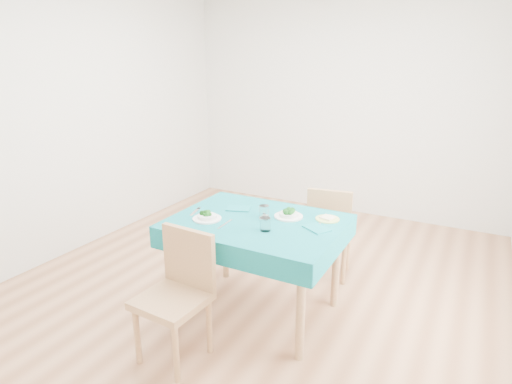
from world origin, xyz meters
The scene contains 16 objects.
room_shell centered at (0.00, 0.00, 1.35)m, with size 4.02×4.52×2.73m.
table centered at (0.19, -0.35, 0.38)m, with size 1.22×0.93×0.76m, color #095F65.
chair_near centered at (-0.03, -1.08, 0.51)m, with size 0.41×0.44×1.01m, color #986F47.
chair_far centered at (0.49, 0.50, 0.47)m, with size 0.37×0.41×0.93m, color #986F47.
bowl_near centered at (-0.14, -0.51, 0.79)m, with size 0.21×0.21×0.06m, color white, non-canonical shape.
bowl_far centered at (0.37, -0.18, 0.79)m, with size 0.21×0.21×0.07m, color white, non-canonical shape.
fork_near centered at (-0.31, -0.42, 0.76)m, with size 0.02×0.18×0.00m, color silver.
knife_near centered at (0.03, -0.53, 0.76)m, with size 0.02×0.20×0.00m, color silver.
fork_far centered at (0.19, -0.25, 0.76)m, with size 0.02×0.16×0.00m, color silver.
knife_far centered at (0.64, -0.26, 0.76)m, with size 0.02×0.21×0.00m, color silver.
napkin_near centered at (-0.05, -0.20, 0.76)m, with size 0.18×0.13×0.01m, color #0D6A70.
napkin_far centered at (0.64, -0.30, 0.76)m, with size 0.18×0.13×0.01m, color #0D6A70.
tumbler_center centered at (0.22, -0.28, 0.81)m, with size 0.08×0.08×0.10m, color white.
tumbler_side centered at (0.34, -0.49, 0.80)m, with size 0.07×0.07×0.09m, color white.
side_plate centered at (0.64, -0.09, 0.76)m, with size 0.18×0.18×0.01m, color #C6DC6B.
bread_slice centered at (0.64, -0.09, 0.77)m, with size 0.09×0.09×0.01m, color beige.
Camera 1 is at (1.56, -2.93, 1.89)m, focal length 30.00 mm.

